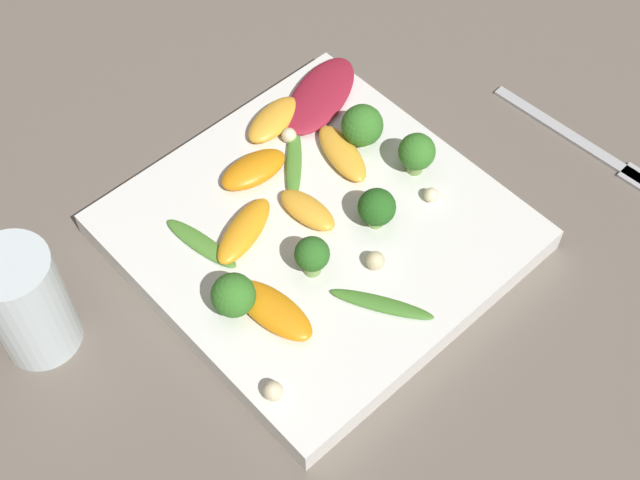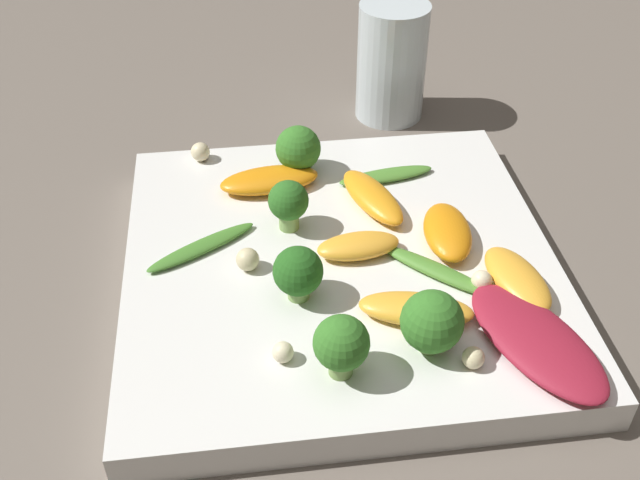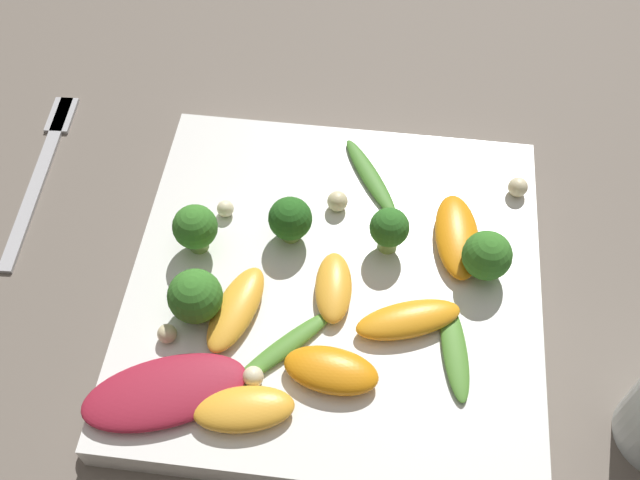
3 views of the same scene
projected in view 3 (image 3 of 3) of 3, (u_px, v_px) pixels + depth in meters
ground_plane at (335, 295)px, 0.56m from camera, size 2.40×2.40×0.00m
plate at (335, 287)px, 0.55m from camera, size 0.29×0.29×0.02m
fork at (45, 157)px, 0.63m from camera, size 0.19×0.03×0.01m
radicchio_leaf_0 at (165, 392)px, 0.48m from camera, size 0.09×0.12×0.01m
orange_segment_0 at (244, 409)px, 0.47m from camera, size 0.04×0.07×0.02m
orange_segment_1 at (331, 370)px, 0.49m from camera, size 0.04×0.07×0.02m
orange_segment_2 at (457, 236)px, 0.55m from camera, size 0.08×0.04×0.01m
orange_segment_3 at (408, 320)px, 0.51m from camera, size 0.05×0.08×0.02m
orange_segment_4 at (236, 309)px, 0.52m from camera, size 0.08×0.05×0.01m
orange_segment_5 at (329, 287)px, 0.53m from camera, size 0.06×0.03×0.01m
broccoli_floret_0 at (389, 229)px, 0.54m from camera, size 0.03×0.03×0.04m
broccoli_floret_1 at (290, 219)px, 0.54m from camera, size 0.03×0.03×0.04m
broccoli_floret_2 at (195, 297)px, 0.50m from camera, size 0.04×0.04×0.04m
broccoli_floret_3 at (487, 256)px, 0.52m from camera, size 0.04×0.04×0.04m
broccoli_floret_4 at (195, 228)px, 0.54m from camera, size 0.03×0.03×0.04m
arugula_sprig_0 at (370, 177)px, 0.59m from camera, size 0.08×0.06×0.01m
arugula_sprig_1 at (455, 350)px, 0.50m from camera, size 0.08×0.03×0.01m
arugula_sprig_2 at (284, 347)px, 0.50m from camera, size 0.07×0.07×0.01m
macadamia_nut_0 at (253, 377)px, 0.49m from camera, size 0.01×0.01×0.01m
macadamia_nut_1 at (518, 187)px, 0.58m from camera, size 0.02×0.02×0.02m
macadamia_nut_2 at (167, 334)px, 0.51m from camera, size 0.01×0.01×0.01m
macadamia_nut_3 at (337, 201)px, 0.57m from camera, size 0.02×0.02×0.02m
macadamia_nut_4 at (225, 209)px, 0.57m from camera, size 0.01×0.01×0.01m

